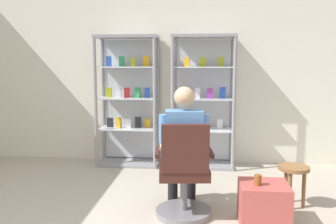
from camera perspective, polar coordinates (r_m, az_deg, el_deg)
name	(u,v)px	position (r m, az deg, el deg)	size (l,w,h in m)	color
back_wall	(167,73)	(5.50, -0.13, 6.13)	(6.00, 0.10, 2.70)	silver
display_cabinet_left	(129,100)	(5.38, -6.24, 1.89)	(0.90, 0.45, 1.90)	gray
display_cabinet_right	(203,101)	(5.27, 5.58, 1.76)	(0.90, 0.45, 1.90)	gray
office_chair	(184,179)	(3.57, 2.56, -10.52)	(0.59, 0.56, 0.96)	slate
seated_shopkeeper	(183,143)	(3.64, 2.45, -4.94)	(0.52, 0.59, 1.29)	black
storage_crate	(264,204)	(3.59, 14.88, -13.94)	(0.45, 0.42, 0.40)	#B24C47
tea_glass	(258,180)	(3.46, 14.03, -10.39)	(0.07, 0.07, 0.10)	brown
wooden_stool	(294,175)	(4.06, 19.26, -9.33)	(0.32, 0.32, 0.44)	olive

